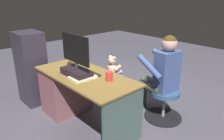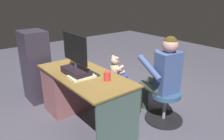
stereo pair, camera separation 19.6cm
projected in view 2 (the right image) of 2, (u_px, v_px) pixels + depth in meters
ground_plane at (111, 112)px, 3.28m from camera, size 10.00×10.00×0.00m
desk at (71, 88)px, 3.18m from camera, size 1.45×0.68×0.71m
monitor at (76, 63)px, 2.71m from camera, size 0.53×0.22×0.52m
keyboard at (86, 72)px, 2.83m from camera, size 0.42×0.14×0.02m
computer_mouse at (75, 66)px, 3.03m from camera, size 0.06×0.10×0.04m
cup at (107, 76)px, 2.57m from camera, size 0.08×0.08×0.11m
tv_remote at (67, 68)px, 2.95m from camera, size 0.11×0.15×0.02m
notebook_binder at (82, 76)px, 2.67m from camera, size 0.23×0.31×0.02m
office_chair_teddy at (115, 85)px, 3.60m from camera, size 0.50×0.50×0.43m
teddy_bear at (115, 66)px, 3.50m from camera, size 0.23×0.23×0.32m
visitor_chair at (165, 104)px, 3.00m from camera, size 0.52×0.52×0.43m
person at (162, 72)px, 2.90m from camera, size 0.57×0.53×1.19m
equipment_rack at (36, 66)px, 3.49m from camera, size 0.44×0.36×1.14m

